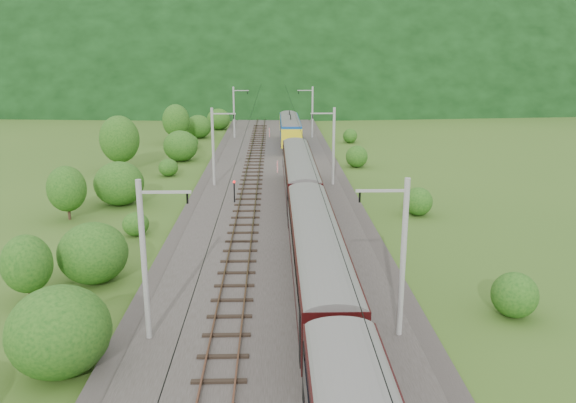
{
  "coord_description": "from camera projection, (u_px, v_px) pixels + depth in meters",
  "views": [
    {
      "loc": [
        -0.0,
        -25.12,
        14.1
      ],
      "look_at": [
        1.1,
        16.83,
        2.6
      ],
      "focal_mm": 35.0,
      "sensor_mm": 36.0,
      "label": 1
    }
  ],
  "objects": [
    {
      "name": "railbed",
      "position": [
        274.0,
        264.0,
        37.55
      ],
      "size": [
        14.0,
        220.0,
        0.3
      ],
      "primitive_type": "cube",
      "color": "#38332D",
      "rests_on": "ground"
    },
    {
      "name": "vegetation_left",
      "position": [
        126.0,
        186.0,
        49.59
      ],
      "size": [
        13.05,
        147.86,
        6.57
      ],
      "color": "#154412",
      "rests_on": "ground"
    },
    {
      "name": "track_right",
      "position": [
        310.0,
        260.0,
        37.55
      ],
      "size": [
        2.4,
        220.0,
        0.27
      ],
      "color": "brown",
      "rests_on": "railbed"
    },
    {
      "name": "overhead_wires",
      "position": [
        274.0,
        162.0,
        35.71
      ],
      "size": [
        4.83,
        198.0,
        0.03
      ],
      "color": "black",
      "rests_on": "ground"
    },
    {
      "name": "catenary_right",
      "position": [
        333.0,
        145.0,
        57.76
      ],
      "size": [
        2.54,
        192.28,
        8.0
      ],
      "color": "gray",
      "rests_on": "railbed"
    },
    {
      "name": "vegetation_right",
      "position": [
        546.0,
        340.0,
        25.46
      ],
      "size": [
        5.72,
        104.04,
        3.01
      ],
      "color": "#154412",
      "rests_on": "ground"
    },
    {
      "name": "ground",
      "position": [
        275.0,
        341.0,
        27.95
      ],
      "size": [
        600.0,
        600.0,
        0.0
      ],
      "primitive_type": "plane",
      "color": "#2F5219",
      "rests_on": "ground"
    },
    {
      "name": "signal",
      "position": [
        234.0,
        190.0,
        51.69
      ],
      "size": [
        0.23,
        0.23,
        2.04
      ],
      "color": "black",
      "rests_on": "railbed"
    },
    {
      "name": "mountain_ridge",
      "position": [
        59.0,
        74.0,
        314.15
      ],
      "size": [
        336.0,
        280.0,
        132.0
      ],
      "primitive_type": "ellipsoid",
      "color": "black",
      "rests_on": "ground"
    },
    {
      "name": "hazard_post_far",
      "position": [
        278.0,
        167.0,
        64.09
      ],
      "size": [
        0.15,
        0.15,
        1.39
      ],
      "primitive_type": "cylinder",
      "color": "red",
      "rests_on": "railbed"
    },
    {
      "name": "track_left",
      "position": [
        238.0,
        261.0,
        37.43
      ],
      "size": [
        2.4,
        220.0,
        0.27
      ],
      "color": "brown",
      "rests_on": "railbed"
    },
    {
      "name": "mountain_main",
      "position": [
        273.0,
        77.0,
        278.62
      ],
      "size": [
        504.0,
        360.0,
        244.0
      ],
      "primitive_type": "ellipsoid",
      "color": "black",
      "rests_on": "ground"
    },
    {
      "name": "train",
      "position": [
        338.0,
        341.0,
        21.31
      ],
      "size": [
        2.8,
        134.26,
        4.86
      ],
      "color": "black",
      "rests_on": "ground"
    },
    {
      "name": "catenary_left",
      "position": [
        214.0,
        145.0,
        57.45
      ],
      "size": [
        2.54,
        192.28,
        8.0
      ],
      "color": "gray",
      "rests_on": "railbed"
    },
    {
      "name": "hazard_post_near",
      "position": [
        269.0,
        133.0,
        89.69
      ],
      "size": [
        0.16,
        0.16,
        1.48
      ],
      "primitive_type": "cylinder",
      "color": "red",
      "rests_on": "railbed"
    }
  ]
}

